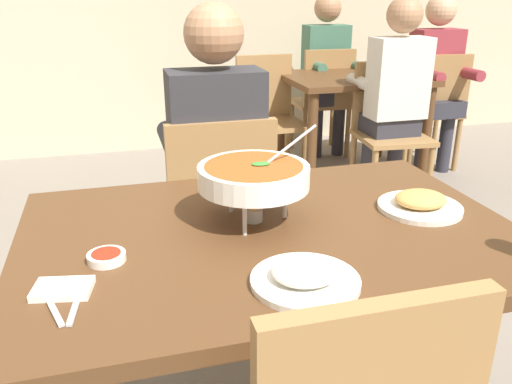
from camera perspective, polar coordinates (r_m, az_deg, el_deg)
dining_table_main at (r=1.45m, az=1.58°, el=-7.87°), size 1.31×0.89×0.75m
chair_diner_main at (r=2.15m, az=-4.11°, el=-1.85°), size 0.44×0.44×0.90m
diner_main at (r=2.10m, az=-4.46°, el=4.42°), size 0.40×0.45×1.31m
curry_bowl at (r=1.40m, az=-0.25°, el=1.66°), size 0.33×0.30×0.26m
rice_plate at (r=1.15m, az=5.38°, el=-9.07°), size 0.24×0.24×0.06m
appetizer_plate at (r=1.59m, az=17.38°, el=-1.17°), size 0.24×0.24×0.06m
sauce_dish at (r=1.29m, az=-15.92°, el=-6.78°), size 0.09×0.09×0.02m
napkin_folded at (r=1.20m, az=-20.22°, el=-9.83°), size 0.13×0.10×0.02m
fork_utensil at (r=1.16m, az=-21.35°, el=-11.32°), size 0.06×0.17×0.01m
spoon_utensil at (r=1.15m, az=-18.85°, el=-11.14°), size 0.03×0.17×0.01m
dining_table_far at (r=4.01m, az=10.40°, el=10.43°), size 1.00×0.80×0.75m
chair_bg_left at (r=4.32m, az=18.66°, el=8.95°), size 0.49×0.49×0.90m
chair_bg_middle at (r=3.64m, az=14.09°, el=7.28°), size 0.48×0.48×0.90m
chair_bg_right at (r=4.46m, az=7.39°, el=10.23°), size 0.46×0.46×0.90m
chair_bg_corner at (r=3.88m, az=1.33°, el=8.76°), size 0.45×0.45×0.90m
patron_bg_left at (r=4.25m, az=18.97°, el=11.97°), size 0.40×0.45×1.31m
patron_bg_middle at (r=3.54m, az=14.77°, el=10.76°), size 0.40×0.45×1.31m
patron_bg_right at (r=4.50m, az=7.70°, el=13.38°), size 0.40×0.45×1.31m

